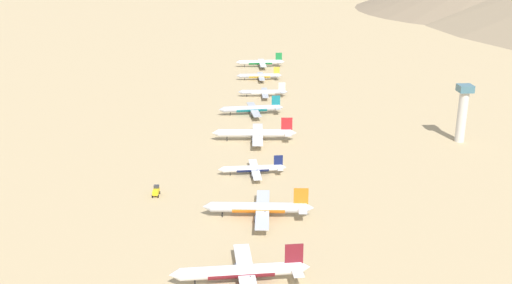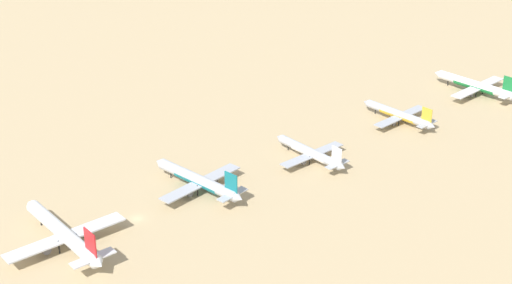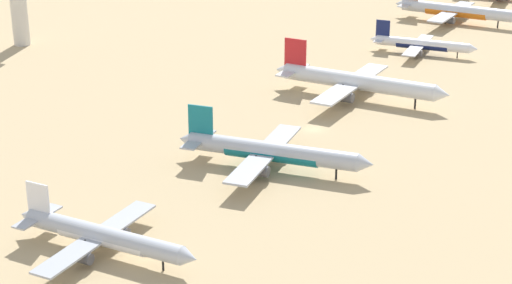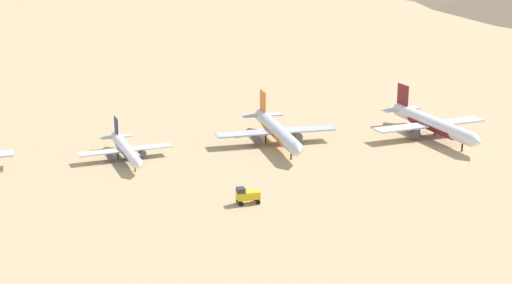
{
  "view_description": "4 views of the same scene",
  "coord_description": "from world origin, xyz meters",
  "px_view_note": "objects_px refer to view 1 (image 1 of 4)",
  "views": [
    {
      "loc": [
        18.24,
        318.3,
        102.13
      ],
      "look_at": [
        1.98,
        37.7,
        4.39
      ],
      "focal_mm": 42.29,
      "sensor_mm": 36.0,
      "label": 1
    },
    {
      "loc": [
        -172.64,
        112.81,
        122.35
      ],
      "look_at": [
        7.63,
        -55.46,
        4.51
      ],
      "focal_mm": 55.74,
      "sensor_mm": 36.0,
      "label": 2
    },
    {
      "loc": [
        61.01,
        -158.6,
        62.96
      ],
      "look_at": [
        -0.61,
        -27.67,
        6.68
      ],
      "focal_mm": 58.98,
      "sensor_mm": 36.0,
      "label": 3
    },
    {
      "loc": [
        200.6,
        37.96,
        62.64
      ],
      "look_at": [
        16.73,
        101.96,
        5.06
      ],
      "focal_mm": 54.31,
      "sensor_mm": 36.0,
      "label": 4
    }
  ],
  "objects_px": {
    "parked_jet_0": "(261,62)",
    "parked_jet_4": "(256,133)",
    "parked_jet_6": "(259,208)",
    "service_truck": "(156,191)",
    "parked_jet_3": "(252,109)",
    "parked_jet_1": "(260,76)",
    "parked_jet_2": "(263,92)",
    "parked_jet_5": "(253,169)",
    "control_tower": "(463,110)",
    "parked_jet_7": "(242,271)"
  },
  "relations": [
    {
      "from": "parked_jet_1",
      "to": "parked_jet_6",
      "type": "relative_size",
      "value": 0.79
    },
    {
      "from": "parked_jet_4",
      "to": "service_truck",
      "type": "bearing_deg",
      "value": 55.87
    },
    {
      "from": "parked_jet_6",
      "to": "parked_jet_2",
      "type": "bearing_deg",
      "value": -94.47
    },
    {
      "from": "parked_jet_2",
      "to": "parked_jet_0",
      "type": "bearing_deg",
      "value": -92.65
    },
    {
      "from": "parked_jet_3",
      "to": "parked_jet_5",
      "type": "height_order",
      "value": "parked_jet_3"
    },
    {
      "from": "parked_jet_0",
      "to": "parked_jet_6",
      "type": "height_order",
      "value": "parked_jet_6"
    },
    {
      "from": "parked_jet_4",
      "to": "parked_jet_6",
      "type": "distance_m",
      "value": 88.69
    },
    {
      "from": "parked_jet_0",
      "to": "parked_jet_3",
      "type": "xyz_separation_m",
      "value": [
        13.98,
        134.39,
        -0.05
      ]
    },
    {
      "from": "parked_jet_6",
      "to": "parked_jet_1",
      "type": "bearing_deg",
      "value": -93.69
    },
    {
      "from": "parked_jet_6",
      "to": "service_truck",
      "type": "xyz_separation_m",
      "value": [
        41.12,
        -22.66,
        -1.98
      ]
    },
    {
      "from": "parked_jet_1",
      "to": "parked_jet_2",
      "type": "relative_size",
      "value": 1.02
    },
    {
      "from": "parked_jet_5",
      "to": "service_truck",
      "type": "xyz_separation_m",
      "value": [
        40.99,
        20.0,
        -0.87
      ]
    },
    {
      "from": "parked_jet_3",
      "to": "parked_jet_5",
      "type": "xyz_separation_m",
      "value": [
        4.36,
        93.77,
        -0.79
      ]
    },
    {
      "from": "parked_jet_0",
      "to": "parked_jet_6",
      "type": "relative_size",
      "value": 0.93
    },
    {
      "from": "parked_jet_3",
      "to": "control_tower",
      "type": "bearing_deg",
      "value": 152.58
    },
    {
      "from": "parked_jet_0",
      "to": "parked_jet_2",
      "type": "relative_size",
      "value": 1.2
    },
    {
      "from": "parked_jet_2",
      "to": "control_tower",
      "type": "bearing_deg",
      "value": 134.88
    },
    {
      "from": "parked_jet_0",
      "to": "parked_jet_4",
      "type": "height_order",
      "value": "parked_jet_4"
    },
    {
      "from": "parked_jet_4",
      "to": "control_tower",
      "type": "xyz_separation_m",
      "value": [
        -105.3,
        6.5,
        12.45
      ]
    },
    {
      "from": "parked_jet_5",
      "to": "parked_jet_2",
      "type": "bearing_deg",
      "value": -95.94
    },
    {
      "from": "parked_jet_6",
      "to": "parked_jet_7",
      "type": "xyz_separation_m",
      "value": [
        8.18,
        45.03,
        0.12
      ]
    },
    {
      "from": "service_truck",
      "to": "parked_jet_1",
      "type": "bearing_deg",
      "value": -105.36
    },
    {
      "from": "parked_jet_7",
      "to": "parked_jet_3",
      "type": "bearing_deg",
      "value": -93.91
    },
    {
      "from": "parked_jet_6",
      "to": "parked_jet_4",
      "type": "bearing_deg",
      "value": -92.32
    },
    {
      "from": "parked_jet_0",
      "to": "service_truck",
      "type": "bearing_deg",
      "value": 76.55
    },
    {
      "from": "parked_jet_2",
      "to": "service_truck",
      "type": "xyz_separation_m",
      "value": [
        55.01,
        154.85,
        -1.08
      ]
    },
    {
      "from": "parked_jet_4",
      "to": "parked_jet_6",
      "type": "xyz_separation_m",
      "value": [
        3.59,
        88.62,
        -0.22
      ]
    },
    {
      "from": "parked_jet_0",
      "to": "parked_jet_4",
      "type": "xyz_separation_m",
      "value": [
        14.62,
        182.19,
        0.5
      ]
    },
    {
      "from": "parked_jet_4",
      "to": "parked_jet_5",
      "type": "relative_size",
      "value": 1.44
    },
    {
      "from": "parked_jet_2",
      "to": "parked_jet_4",
      "type": "relative_size",
      "value": 0.75
    },
    {
      "from": "control_tower",
      "to": "parked_jet_6",
      "type": "bearing_deg",
      "value": 37.02
    },
    {
      "from": "parked_jet_0",
      "to": "service_truck",
      "type": "xyz_separation_m",
      "value": [
        59.34,
        248.15,
        -1.7
      ]
    },
    {
      "from": "parked_jet_4",
      "to": "control_tower",
      "type": "distance_m",
      "value": 106.23
    },
    {
      "from": "service_truck",
      "to": "parked_jet_4",
      "type": "bearing_deg",
      "value": -124.13
    },
    {
      "from": "parked_jet_5",
      "to": "service_truck",
      "type": "distance_m",
      "value": 45.62
    },
    {
      "from": "parked_jet_3",
      "to": "service_truck",
      "type": "height_order",
      "value": "parked_jet_3"
    },
    {
      "from": "parked_jet_0",
      "to": "parked_jet_2",
      "type": "xyz_separation_m",
      "value": [
        4.32,
        93.3,
        -0.63
      ]
    },
    {
      "from": "parked_jet_2",
      "to": "service_truck",
      "type": "distance_m",
      "value": 164.33
    },
    {
      "from": "service_truck",
      "to": "parked_jet_0",
      "type": "bearing_deg",
      "value": -103.45
    },
    {
      "from": "parked_jet_0",
      "to": "parked_jet_1",
      "type": "bearing_deg",
      "value": 85.36
    },
    {
      "from": "parked_jet_1",
      "to": "control_tower",
      "type": "bearing_deg",
      "value": 123.43
    },
    {
      "from": "parked_jet_6",
      "to": "control_tower",
      "type": "bearing_deg",
      "value": -142.98
    },
    {
      "from": "parked_jet_5",
      "to": "parked_jet_7",
      "type": "xyz_separation_m",
      "value": [
        8.05,
        87.69,
        1.23
      ]
    },
    {
      "from": "parked_jet_0",
      "to": "parked_jet_3",
      "type": "height_order",
      "value": "parked_jet_0"
    },
    {
      "from": "parked_jet_1",
      "to": "parked_jet_3",
      "type": "bearing_deg",
      "value": 83.39
    },
    {
      "from": "service_truck",
      "to": "control_tower",
      "type": "bearing_deg",
      "value": -158.38
    },
    {
      "from": "parked_jet_5",
      "to": "service_truck",
      "type": "relative_size",
      "value": 5.76
    },
    {
      "from": "parked_jet_4",
      "to": "parked_jet_2",
      "type": "bearing_deg",
      "value": -96.61
    },
    {
      "from": "parked_jet_0",
      "to": "parked_jet_6",
      "type": "bearing_deg",
      "value": 86.15
    },
    {
      "from": "parked_jet_6",
      "to": "parked_jet_0",
      "type": "bearing_deg",
      "value": -93.85
    }
  ]
}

